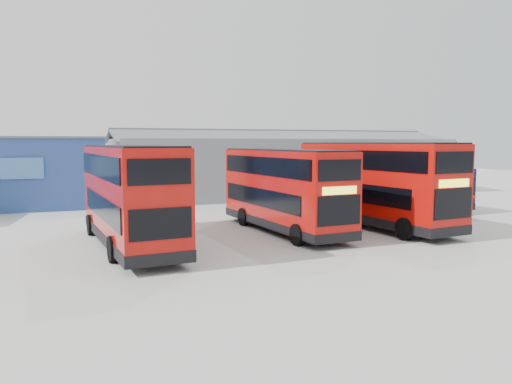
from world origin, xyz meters
name	(u,v)px	position (x,y,z in m)	size (l,w,h in m)	color
ground_plane	(295,236)	(0.00, 0.00, 0.00)	(120.00, 120.00, 0.00)	#ADADA7
office_block	(17,172)	(-14.00, 17.99, 2.58)	(12.30, 8.32, 5.12)	navy
maintenance_shed	(280,165)	(8.00, 20.00, 2.60)	(30.50, 12.00, 5.89)	gray
double_decker_left	(129,197)	(-8.05, 0.35, 2.27)	(3.43, 10.96, 4.57)	#AE0E09
double_decker_centre	(283,191)	(0.01, 1.47, 2.16)	(3.21, 10.42, 4.34)	#AE0E09
double_decker_right	(374,185)	(5.35, 1.10, 2.34)	(3.82, 11.31, 4.70)	#AE0E09
single_decker_blue	(401,186)	(12.35, 7.89, 1.50)	(3.56, 11.31, 3.02)	#0C1437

